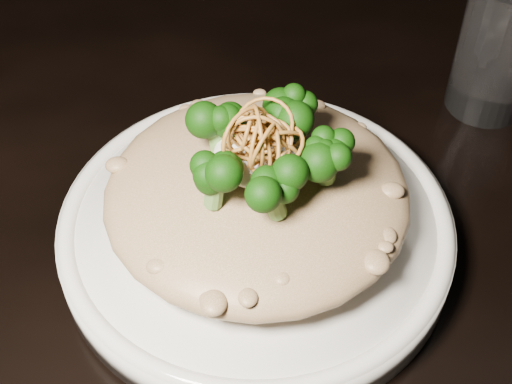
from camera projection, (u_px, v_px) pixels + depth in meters
table at (377, 373)px, 0.54m from camera, size 1.10×0.80×0.75m
plate at (256, 231)px, 0.51m from camera, size 0.28×0.28×0.03m
risotto at (257, 193)px, 0.49m from camera, size 0.21×0.21×0.05m
broccoli at (260, 146)px, 0.45m from camera, size 0.14×0.14×0.05m
cheese at (257, 156)px, 0.47m from camera, size 0.06×0.06×0.02m
shallots at (262, 132)px, 0.45m from camera, size 0.05×0.05×0.03m
drinking_glass at (499, 48)px, 0.59m from camera, size 0.09×0.09×0.12m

